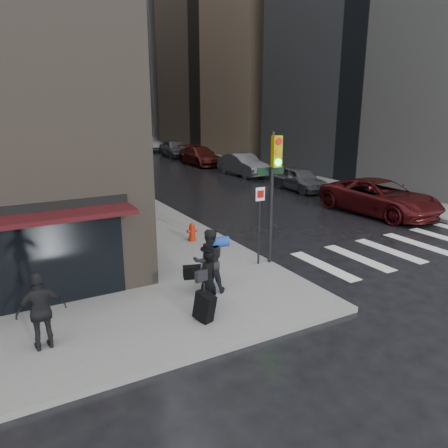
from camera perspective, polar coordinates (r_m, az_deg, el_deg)
The scene contains 17 objects.
ground at distance 12.39m, azimuth 3.70°, elevation -9.80°, with size 140.00×140.00×0.00m, color black.
sidewalk_left at distance 37.24m, azimuth -19.56°, elevation 6.70°, with size 4.00×50.00×0.15m, color slate.
sidewalk_right at distance 41.65m, azimuth -0.83°, elevation 8.46°, with size 3.00×50.00×0.15m, color slate.
crosswalk at distance 17.93m, azimuth 22.49°, elevation -2.81°, with size 8.50×3.00×0.01m.
bldg_right_far at distance 74.97m, azimuth -3.94°, elevation 21.16°, with size 22.00×20.00×25.00m, color slate.
bldg_distant at distance 88.84m, azimuth -22.79°, elevation 21.47°, with size 40.00×12.00×32.00m, color slate.
man_overcoat at distance 11.05m, azimuth -2.25°, elevation -7.90°, with size 0.92×1.13×1.81m.
man_jeans at distance 12.15m, azimuth -2.01°, elevation -4.82°, with size 1.28×1.00×1.84m.
man_greycoat at distance 10.24m, azimuth -22.73°, elevation -10.45°, with size 1.04×0.45×1.75m.
traffic_light at distance 13.93m, azimuth 6.33°, elevation 5.63°, with size 1.07×0.50×4.29m.
fire_hydrant at distance 16.83m, azimuth -4.19°, elevation -1.13°, with size 0.39×0.31×0.71m.
parked_car_0 at distance 22.60m, azimuth 19.70°, elevation 3.31°, with size 2.78×6.02×1.67m, color #430D0F.
parked_car_1 at distance 27.53m, azimuth 9.88°, elevation 5.84°, with size 1.70×4.23×1.44m, color #4E4E53.
parked_car_2 at distance 32.81m, azimuth 2.52°, elevation 7.75°, with size 1.68×4.82×1.59m, color #4A4A4F.
parked_car_3 at distance 38.38m, azimuth -3.14°, elevation 8.90°, with size 2.23×5.48×1.59m, color #40110C.
parked_car_4 at distance 44.50m, azimuth -6.53°, elevation 9.81°, with size 1.97×4.90×1.67m, color #4D4D52.
parked_car_5 at distance 50.53m, azimuth -9.78°, elevation 10.30°, with size 1.62×4.64×1.53m, color #4E4F53.
Camera 1 is at (-6.13, -9.35, 5.33)m, focal length 35.00 mm.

